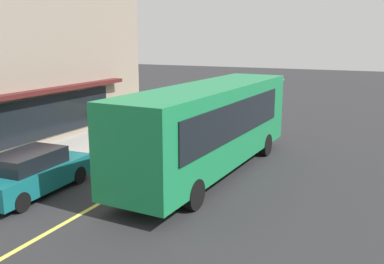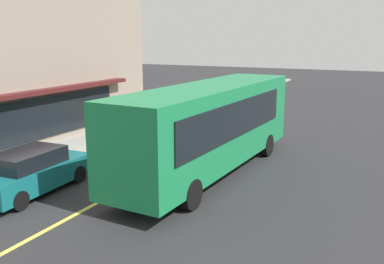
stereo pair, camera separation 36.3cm
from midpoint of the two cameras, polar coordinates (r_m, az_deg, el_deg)
name	(u,v)px [view 2 (the right image)]	position (r m, az deg, el deg)	size (l,w,h in m)	color
ground	(149,175)	(16.69, -5.21, -5.83)	(120.00, 120.00, 0.00)	#28282B
sidewalk	(46,156)	(19.93, -18.59, -3.15)	(80.00, 2.82, 0.15)	#9E9B93
lane_centre_stripe	(149,175)	(16.69, -5.21, -5.82)	(36.00, 0.16, 0.01)	#D8D14C
bus	(211,124)	(16.41, 3.15, 1.07)	(11.24, 3.05, 3.50)	#197F47
car_teal	(31,172)	(15.60, -20.27, -5.06)	(4.38, 2.01, 1.52)	#14666B
car_yellow	(190,113)	(25.95, 0.16, 2.59)	(4.30, 1.87, 1.52)	yellow
pedestrian_near_storefront	(149,104)	(26.13, -5.38, 3.76)	(0.34, 0.34, 1.83)	black
pedestrian_at_corner	(149,108)	(25.04, -5.46, 3.24)	(0.34, 0.34, 1.75)	black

